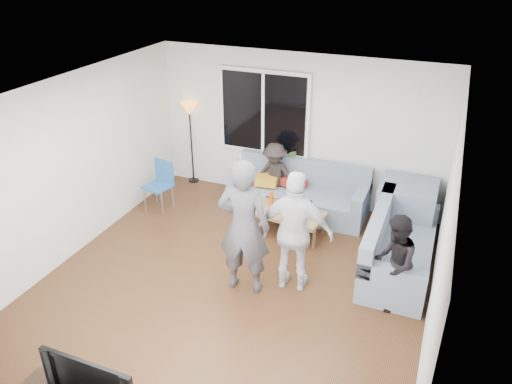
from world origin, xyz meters
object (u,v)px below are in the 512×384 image
at_px(spectator_right, 394,263).
at_px(television, 95,377).
at_px(sofa_back_section, 299,189).
at_px(sofa_right_section, 401,243).
at_px(player_right, 295,232).
at_px(coffee_table, 288,223).
at_px(spectator_back, 274,176).
at_px(floor_lamp, 191,143).
at_px(side_chair, 158,187).
at_px(player_left, 244,227).

bearing_deg(spectator_right, television, -43.36).
relative_size(sofa_back_section, sofa_right_section, 1.15).
relative_size(sofa_back_section, player_right, 1.37).
bearing_deg(television, coffee_table, 83.48).
distance_m(coffee_table, spectator_back, 1.02).
bearing_deg(spectator_back, floor_lamp, 175.67).
height_order(floor_lamp, spectator_right, floor_lamp).
relative_size(sofa_right_section, spectator_right, 1.55).
bearing_deg(side_chair, coffee_table, 13.70).
distance_m(player_left, spectator_right, 1.91).
distance_m(coffee_table, spectator_right, 2.14).
distance_m(player_left, player_right, 0.66).
xyz_separation_m(coffee_table, spectator_right, (1.75, -1.14, 0.44)).
height_order(sofa_right_section, floor_lamp, floor_lamp).
height_order(floor_lamp, television, floor_lamp).
bearing_deg(sofa_back_section, sofa_right_section, -29.77).
xyz_separation_m(player_left, television, (-0.36, -2.52, -0.22)).
distance_m(floor_lamp, player_left, 3.46).
relative_size(sofa_right_section, television, 2.11).
bearing_deg(side_chair, spectator_back, 37.26).
bearing_deg(player_right, television, 65.31).
distance_m(sofa_right_section, floor_lamp, 4.33).
xyz_separation_m(coffee_table, spectator_back, (-0.52, 0.78, 0.39)).
xyz_separation_m(side_chair, player_right, (2.82, -1.16, 0.41)).
distance_m(sofa_right_section, spectator_right, 0.88).
bearing_deg(television, spectator_right, 52.50).
bearing_deg(spectator_back, spectator_right, -32.94).
relative_size(side_chair, floor_lamp, 0.55).
bearing_deg(sofa_right_section, side_chair, 86.82).
bearing_deg(coffee_table, spectator_back, 123.79).
height_order(floor_lamp, player_right, player_right).
bearing_deg(side_chair, spectator_right, -2.77).
xyz_separation_m(sofa_right_section, spectator_right, (0.00, -0.85, 0.22)).
relative_size(side_chair, television, 0.91).
height_order(floor_lamp, player_left, player_left).
bearing_deg(spectator_right, sofa_back_section, -141.95).
bearing_deg(side_chair, television, -52.71).
height_order(sofa_right_section, spectator_right, spectator_right).
xyz_separation_m(floor_lamp, spectator_right, (4.07, -2.30, -0.14)).
distance_m(spectator_right, television, 3.63).
distance_m(sofa_back_section, coffee_table, 0.79).
height_order(sofa_right_section, player_right, player_right).
distance_m(spectator_back, television, 4.80).
height_order(side_chair, television, television).
xyz_separation_m(coffee_table, player_right, (0.50, -1.23, 0.64)).
distance_m(coffee_table, player_left, 1.67).
bearing_deg(television, sofa_right_section, 59.37).
relative_size(coffee_table, player_right, 0.65).
xyz_separation_m(spectator_back, television, (0.06, -4.80, 0.13)).
bearing_deg(coffee_table, player_right, -68.02).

